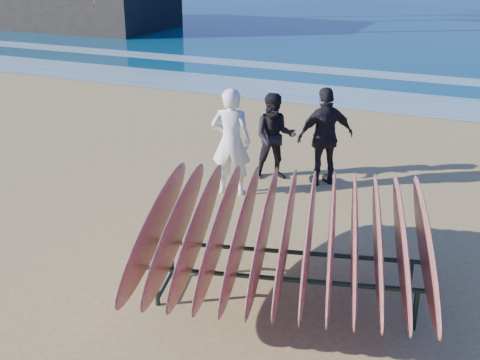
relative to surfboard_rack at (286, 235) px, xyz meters
The scene contains 7 objects.
ground 1.50m from the surfboard_rack, 159.02° to the left, with size 120.00×120.00×0.00m, color tan.
foam_near 10.53m from the surfboard_rack, 96.16° to the left, with size 160.00×160.00×0.00m, color white.
foam_far 14.01m from the surfboard_rack, 94.62° to the left, with size 160.00×160.00×0.00m, color white.
surfboard_rack is the anchor object (origin of this frame).
person_white 3.47m from the surfboard_rack, 125.19° to the left, with size 0.67×0.44×1.84m, color white.
person_dark_a 4.09m from the surfboard_rack, 112.61° to the left, with size 0.77×0.60×1.59m, color black.
person_dark_b 3.95m from the surfboard_rack, 99.78° to the left, with size 1.03×0.43×1.75m, color black.
Camera 1 is at (3.15, -6.32, 4.02)m, focal length 45.00 mm.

